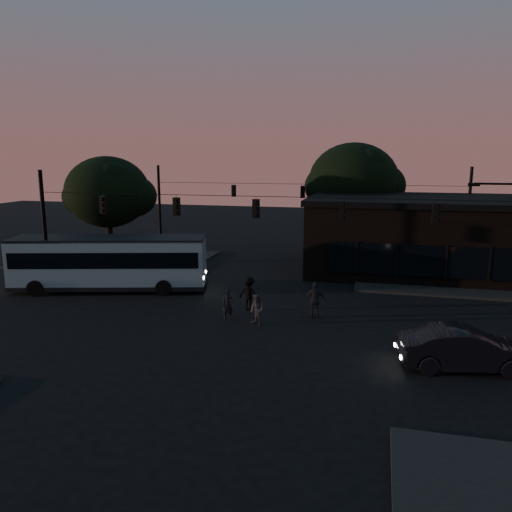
% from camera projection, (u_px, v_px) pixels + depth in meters
% --- Properties ---
extents(ground, '(120.00, 120.00, 0.00)m').
position_uv_depth(ground, '(235.00, 334.00, 23.58)').
color(ground, black).
rests_on(ground, ground).
extents(sidewalk_far_right, '(14.00, 10.00, 0.15)m').
position_uv_depth(sidewalk_far_right, '(462.00, 279.00, 34.01)').
color(sidewalk_far_right, black).
rests_on(sidewalk_far_right, ground).
extents(sidewalk_far_left, '(14.00, 10.00, 0.15)m').
position_uv_depth(sidewalk_far_left, '(118.00, 260.00, 40.22)').
color(sidewalk_far_left, black).
rests_on(sidewalk_far_left, ground).
extents(building, '(15.40, 10.41, 5.40)m').
position_uv_depth(building, '(417.00, 234.00, 36.09)').
color(building, black).
rests_on(building, ground).
extents(tree_behind, '(7.60, 7.60, 9.43)m').
position_uv_depth(tree_behind, '(353.00, 181.00, 42.33)').
color(tree_behind, black).
rests_on(tree_behind, ground).
extents(tree_left, '(6.40, 6.40, 8.30)m').
position_uv_depth(tree_left, '(108.00, 192.00, 38.19)').
color(tree_left, black).
rests_on(tree_left, ground).
extents(signal_rig_near, '(26.24, 0.30, 7.50)m').
position_uv_depth(signal_rig_near, '(256.00, 229.00, 26.51)').
color(signal_rig_near, black).
rests_on(signal_rig_near, ground).
extents(signal_rig_far, '(26.24, 0.30, 7.50)m').
position_uv_depth(signal_rig_far, '(302.00, 206.00, 41.77)').
color(signal_rig_far, black).
rests_on(signal_rig_far, ground).
extents(bus, '(12.24, 5.73, 3.36)m').
position_uv_depth(bus, '(109.00, 261.00, 31.02)').
color(bus, gray).
rests_on(bus, ground).
extents(car, '(5.30, 2.50, 1.68)m').
position_uv_depth(car, '(466.00, 349.00, 19.56)').
color(car, black).
rests_on(car, ground).
extents(pedestrian_a, '(0.66, 0.53, 1.58)m').
position_uv_depth(pedestrian_a, '(228.00, 304.00, 25.59)').
color(pedestrian_a, black).
rests_on(pedestrian_a, ground).
extents(pedestrian_b, '(0.95, 0.93, 1.55)m').
position_uv_depth(pedestrian_b, '(257.00, 310.00, 24.76)').
color(pedestrian_b, '#413B3C').
rests_on(pedestrian_b, ground).
extents(pedestrian_c, '(1.19, 0.65, 1.92)m').
position_uv_depth(pedestrian_c, '(315.00, 300.00, 25.77)').
color(pedestrian_c, black).
rests_on(pedestrian_c, ground).
extents(pedestrian_d, '(1.30, 0.89, 1.86)m').
position_uv_depth(pedestrian_d, '(249.00, 293.00, 27.14)').
color(pedestrian_d, black).
rests_on(pedestrian_d, ground).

